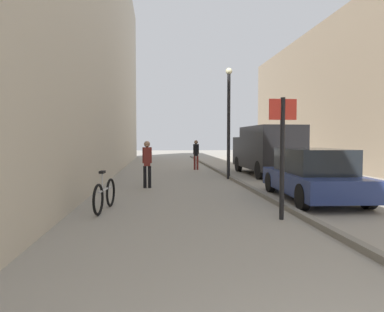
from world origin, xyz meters
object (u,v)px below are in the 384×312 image
object	(u,v)px
street_sign_post	(282,147)
bicycle_leaning	(105,195)
pedestrian_mid_block	(147,161)
lamp_post	(229,116)
parked_car	(313,175)
pedestrian_main_foreground	(196,153)
delivery_van	(266,149)

from	to	relation	value
street_sign_post	bicycle_leaning	distance (m)	4.28
pedestrian_mid_block	lamp_post	size ratio (longest dim) A/B	0.35
lamp_post	parked_car	bearing A→B (deg)	-75.22
pedestrian_main_foreground	pedestrian_mid_block	xyz separation A→B (m)	(-2.50, -7.01, -0.00)
lamp_post	pedestrian_mid_block	bearing A→B (deg)	-144.60
parked_car	lamp_post	distance (m)	5.74
pedestrian_main_foreground	bicycle_leaning	distance (m)	11.35
pedestrian_main_foreground	parked_car	bearing A→B (deg)	123.26
pedestrian_mid_block	street_sign_post	distance (m)	5.94
pedestrian_mid_block	bicycle_leaning	xyz separation A→B (m)	(-0.89, -3.80, -0.57)
pedestrian_mid_block	street_sign_post	bearing A→B (deg)	-57.07
delivery_van	parked_car	xyz separation A→B (m)	(-0.78, -6.66, -0.54)
bicycle_leaning	delivery_van	bearing A→B (deg)	57.22
delivery_van	pedestrian_main_foreground	bearing A→B (deg)	133.15
pedestrian_main_foreground	parked_car	size ratio (longest dim) A/B	0.39
street_sign_post	pedestrian_mid_block	bearing A→B (deg)	-60.58
pedestrian_main_foreground	bicycle_leaning	world-z (taller)	pedestrian_main_foreground
pedestrian_main_foreground	bicycle_leaning	xyz separation A→B (m)	(-3.40, -10.81, -0.58)
parked_car	bicycle_leaning	size ratio (longest dim) A/B	2.43
lamp_post	bicycle_leaning	xyz separation A→B (m)	(-4.30, -6.22, -2.34)
street_sign_post	parked_car	bearing A→B (deg)	-128.67
pedestrian_main_foreground	lamp_post	distance (m)	5.00
pedestrian_main_foreground	pedestrian_mid_block	world-z (taller)	pedestrian_main_foreground
pedestrian_main_foreground	parked_car	xyz separation A→B (m)	(2.28, -9.78, -0.25)
pedestrian_main_foreground	lamp_post	world-z (taller)	lamp_post
pedestrian_mid_block	delivery_van	bearing A→B (deg)	37.15
pedestrian_main_foreground	pedestrian_mid_block	size ratio (longest dim) A/B	1.00
street_sign_post	lamp_post	distance (m)	7.60
pedestrian_main_foreground	street_sign_post	distance (m)	12.11
street_sign_post	lamp_post	world-z (taller)	lamp_post
pedestrian_main_foreground	street_sign_post	world-z (taller)	street_sign_post
delivery_van	parked_car	distance (m)	6.73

